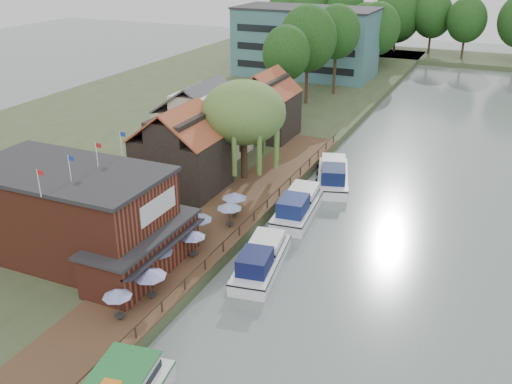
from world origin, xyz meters
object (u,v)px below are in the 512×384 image
at_px(umbrella_4, 198,226).
at_px(umbrella_0, 118,305).
at_px(willow, 244,131).
at_px(umbrella_2, 158,260).
at_px(cottage_a, 181,149).
at_px(cruiser_2, 333,172).
at_px(hotel_block, 305,42).
at_px(umbrella_3, 193,244).
at_px(cruiser_0, 261,256).
at_px(umbrella_5, 230,215).
at_px(pub, 91,217).
at_px(umbrella_1, 150,284).
at_px(cottage_c, 266,104).
at_px(cottage_b, 204,119).
at_px(umbrella_6, 234,205).
at_px(cruiser_1, 299,202).

bearing_deg(umbrella_4, umbrella_0, -86.34).
xyz_separation_m(willow, umbrella_2, (2.32, -19.94, -3.93)).
height_order(cottage_a, cruiser_2, cottage_a).
xyz_separation_m(hotel_block, umbrella_3, (14.97, -67.79, -4.86)).
height_order(umbrella_4, cruiser_0, umbrella_4).
bearing_deg(umbrella_5, umbrella_0, -92.46).
distance_m(pub, cruiser_2, 27.59).
relative_size(umbrella_3, umbrella_5, 1.00).
bearing_deg(umbrella_5, umbrella_3, -92.93).
xyz_separation_m(umbrella_1, umbrella_4, (-1.28, 8.98, 0.00)).
distance_m(willow, umbrella_2, 20.46).
height_order(hotel_block, umbrella_3, hotel_block).
height_order(willow, cruiser_2, willow).
bearing_deg(cottage_a, cottage_c, 86.99).
bearing_deg(umbrella_5, hotel_block, 103.84).
height_order(willow, umbrella_4, willow).
relative_size(umbrella_4, cruiser_2, 0.22).
bearing_deg(cruiser_2, pub, -132.15).
distance_m(umbrella_0, umbrella_1, 2.96).
distance_m(cottage_b, umbrella_6, 17.79).
bearing_deg(cottage_b, cottage_c, 66.04).
bearing_deg(umbrella_3, cruiser_0, 24.05).
bearing_deg(umbrella_2, cruiser_1, 71.50).
xyz_separation_m(umbrella_1, cruiser_0, (4.72, 8.34, -1.05)).
bearing_deg(hotel_block, umbrella_6, -76.19).
xyz_separation_m(pub, cruiser_0, (11.87, 5.39, -3.41)).
relative_size(pub, cottage_b, 2.08).
bearing_deg(umbrella_4, cottage_b, 117.49).
height_order(umbrella_3, umbrella_6, same).
bearing_deg(cruiser_0, umbrella_2, -147.29).
height_order(hotel_block, cruiser_0, hotel_block).
xyz_separation_m(cruiser_1, cruiser_2, (0.71, 8.79, 0.03)).
distance_m(cottage_b, cruiser_1, 18.08).
height_order(willow, umbrella_6, willow).
xyz_separation_m(cottage_c, cruiser_1, (11.12, -18.09, -3.94)).
relative_size(pub, umbrella_2, 8.42).
bearing_deg(pub, umbrella_0, -41.52).
height_order(cottage_a, willow, willow).
bearing_deg(cruiser_1, umbrella_4, -123.30).
bearing_deg(cottage_a, umbrella_2, -65.46).
bearing_deg(cruiser_1, cruiser_0, -91.21).
distance_m(pub, umbrella_6, 13.20).
xyz_separation_m(cottage_b, umbrella_5, (11.27, -15.96, -2.96)).
height_order(umbrella_5, umbrella_6, same).
bearing_deg(umbrella_2, cottage_a, 114.54).
bearing_deg(umbrella_2, umbrella_6, 85.35).
relative_size(cottage_c, umbrella_5, 3.58).
height_order(umbrella_4, cruiser_1, umbrella_4).
height_order(cottage_c, umbrella_1, cottage_c).
xyz_separation_m(cottage_b, cruiser_1, (15.12, -9.09, -3.94)).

